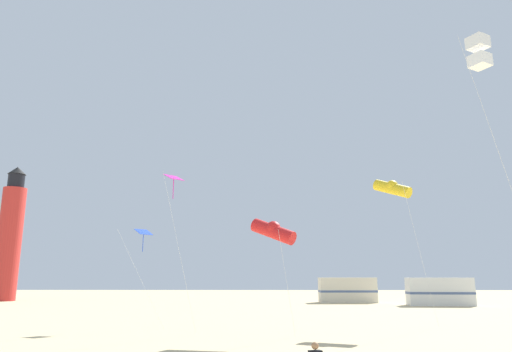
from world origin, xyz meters
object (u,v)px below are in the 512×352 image
object	(u,v)px
kite_box_white	(479,52)
rv_van_white	(439,292)
rv_van_cream	(347,290)
kite_tube_gold	(392,188)
lighthouse_distant	(10,236)
kite_diamond_blue	(143,235)
kite_tube_scarlet	(273,231)
kite_diamond_magenta	(174,183)

from	to	relation	value
kite_box_white	rv_van_white	size ratio (longest dim) A/B	1.70
kite_box_white	rv_van_cream	bearing A→B (deg)	87.31
kite_box_white	rv_van_white	xyz separation A→B (m)	(10.34, 34.20, -9.21)
kite_tube_gold	lighthouse_distant	distance (m)	49.42
kite_diamond_blue	rv_van_cream	xyz separation A→B (m)	(16.93, 26.52, -4.00)
rv_van_white	kite_diamond_blue	bearing A→B (deg)	-136.13
kite_tube_scarlet	kite_diamond_magenta	world-z (taller)	kite_diamond_magenta
kite_box_white	kite_diamond_blue	bearing A→B (deg)	138.62
kite_diamond_blue	rv_van_cream	world-z (taller)	kite_diamond_blue
kite_box_white	kite_diamond_magenta	size ratio (longest dim) A/B	1.33
rv_van_white	kite_diamond_magenta	bearing A→B (deg)	-128.51
kite_tube_scarlet	rv_van_cream	bearing A→B (deg)	73.95
rv_van_cream	rv_van_white	world-z (taller)	same
lighthouse_distant	kite_tube_gold	bearing A→B (deg)	-35.90
kite_diamond_magenta	kite_diamond_blue	xyz separation A→B (m)	(-2.52, 3.70, -2.51)
kite_diamond_magenta	lighthouse_distant	bearing A→B (deg)	129.44
kite_box_white	lighthouse_distant	world-z (taller)	lighthouse_distant
kite_box_white	kite_tube_scarlet	xyz separation A→B (m)	(-7.15, 8.45, -5.43)
kite_box_white	kite_tube_scarlet	distance (m)	12.33
kite_tube_scarlet	rv_van_white	xyz separation A→B (m)	(17.49, 25.75, -3.78)
kite_diamond_blue	lighthouse_distant	world-z (taller)	lighthouse_distant
kite_box_white	kite_tube_scarlet	world-z (taller)	kite_box_white
kite_tube_scarlet	rv_van_cream	distance (m)	32.84
kite_diamond_magenta	kite_diamond_blue	distance (m)	5.13
kite_diamond_magenta	rv_van_cream	distance (m)	34.11
kite_box_white	kite_diamond_magenta	distance (m)	16.01
kite_tube_gold	lighthouse_distant	world-z (taller)	lighthouse_distant
kite_tube_gold	kite_diamond_blue	size ratio (longest dim) A/B	1.56
lighthouse_distant	rv_van_cream	size ratio (longest dim) A/B	2.57
kite_diamond_magenta	kite_tube_scarlet	bearing A→B (deg)	-11.81
lighthouse_distant	rv_van_cream	distance (m)	42.06
rv_van_cream	kite_tube_scarlet	bearing A→B (deg)	-108.66
kite_diamond_magenta	kite_diamond_blue	size ratio (longest dim) A/B	1.46
kite_tube_gold	lighthouse_distant	bearing A→B (deg)	144.10
kite_box_white	lighthouse_distant	xyz separation A→B (m)	(-39.61, 42.47, -2.76)
kite_tube_scarlet	kite_tube_gold	distance (m)	9.63
kite_tube_scarlet	kite_diamond_blue	bearing A→B (deg)	148.62
kite_tube_gold	kite_box_white	bearing A→B (deg)	-91.78
kite_tube_scarlet	kite_box_white	bearing A→B (deg)	-49.75
kite_box_white	rv_van_cream	world-z (taller)	kite_box_white
rv_van_white	kite_tube_scarlet	bearing A→B (deg)	-119.79
kite_box_white	kite_tube_gold	world-z (taller)	kite_box_white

